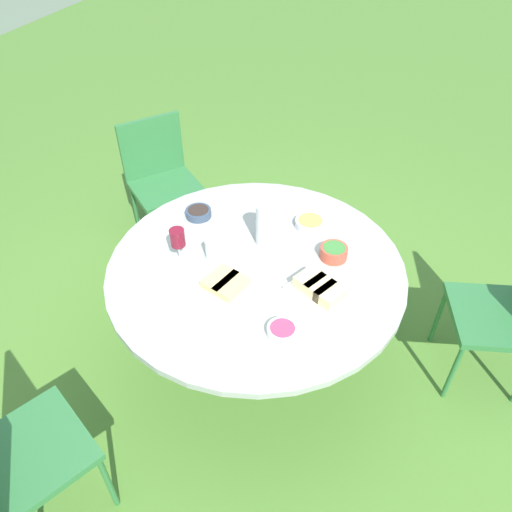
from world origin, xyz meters
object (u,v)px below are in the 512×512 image
Objects in this scene: chair_far_back at (161,174)px; chair_near_left at (6,456)px; water_pitcher at (265,225)px; wine_glass at (178,239)px; dining_table at (256,277)px.

chair_near_left is at bearing -166.92° from chair_far_back.
water_pitcher reaches higher than chair_far_back.
chair_far_back is 3.78× the size of water_pitcher.
dining_table is at bearing -73.74° from wine_glass.
dining_table is 6.30× the size of water_pitcher.
chair_near_left is at bearing 157.97° from water_pitcher.
chair_far_back is at bearing 35.97° from wine_glass.
chair_near_left is (-1.18, 0.57, -0.11)m from dining_table.
water_pitcher is (-0.64, -1.02, 0.31)m from chair_far_back.
chair_near_left is at bearing 154.12° from dining_table.
chair_far_back is 4.63× the size of wine_glass.
dining_table is 0.44m from wine_glass.
water_pitcher is (0.18, 0.02, 0.20)m from dining_table.
water_pitcher is 0.45m from wine_glass.
chair_near_left is 2.06m from chair_far_back.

